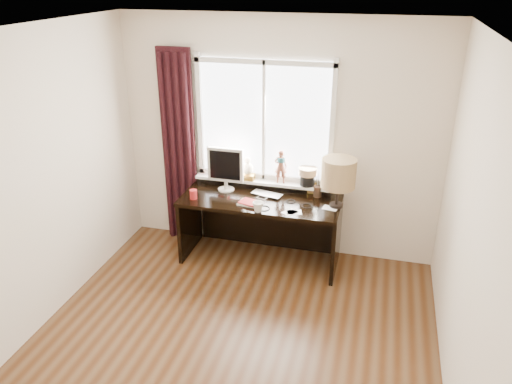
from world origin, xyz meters
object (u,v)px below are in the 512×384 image
(desk, at_px, (263,215))
(table_lamp, at_px, (339,174))
(monitor, at_px, (225,167))
(laptop, at_px, (267,194))
(red_cup, at_px, (193,194))
(mug, at_px, (258,207))

(desk, distance_m, table_lamp, 1.01)
(desk, bearing_deg, monitor, 176.00)
(laptop, height_order, red_cup, red_cup)
(mug, bearing_deg, desk, 97.12)
(mug, xyz_separation_m, monitor, (-0.48, 0.43, 0.22))
(desk, xyz_separation_m, table_lamp, (0.80, -0.08, 0.61))
(laptop, relative_size, desk, 0.20)
(mug, relative_size, monitor, 0.23)
(desk, relative_size, monitor, 3.47)
(laptop, bearing_deg, desk, -163.87)
(red_cup, distance_m, desk, 0.80)
(table_lamp, bearing_deg, laptop, 173.92)
(laptop, height_order, mug, mug)
(mug, relative_size, table_lamp, 0.21)
(mug, bearing_deg, laptop, 90.10)
(laptop, distance_m, red_cup, 0.79)
(red_cup, bearing_deg, mug, -9.32)
(monitor, xyz_separation_m, table_lamp, (1.23, -0.11, 0.09))
(desk, height_order, table_lamp, table_lamp)
(monitor, bearing_deg, red_cup, -130.90)
(laptop, bearing_deg, mug, -76.50)
(mug, xyz_separation_m, desk, (-0.05, 0.40, -0.30))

